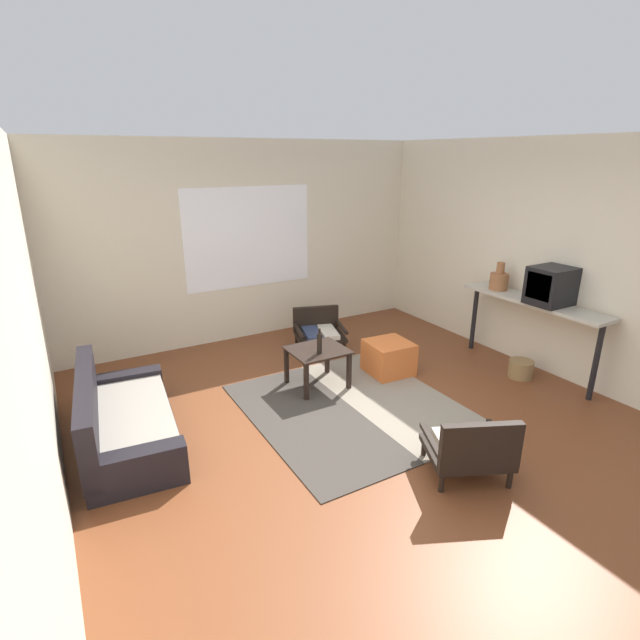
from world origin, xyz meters
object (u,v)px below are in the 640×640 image
at_px(glass_bottle, 319,343).
at_px(wicker_basket, 521,369).
at_px(coffee_table, 317,357).
at_px(ottoman_orange, 389,358).
at_px(couch, 122,422).
at_px(clay_vase, 499,280).
at_px(armchair_striped_foreground, 471,448).
at_px(crt_television, 551,286).
at_px(armchair_by_window, 319,329).
at_px(console_shelf, 532,308).

distance_m(glass_bottle, wicker_basket, 2.44).
xyz_separation_m(coffee_table, glass_bottle, (-0.03, -0.10, 0.21)).
bearing_deg(glass_bottle, ottoman_orange, -1.29).
height_order(ottoman_orange, glass_bottle, glass_bottle).
bearing_deg(coffee_table, couch, -177.12).
height_order(coffee_table, clay_vase, clay_vase).
distance_m(coffee_table, armchair_striped_foreground, 2.06).
relative_size(coffee_table, crt_television, 1.38).
relative_size(armchair_by_window, ottoman_orange, 1.58).
xyz_separation_m(armchair_striped_foreground, ottoman_orange, (0.65, 1.92, -0.07)).
xyz_separation_m(console_shelf, wicker_basket, (-0.18, -0.10, -0.69)).
relative_size(armchair_by_window, glass_bottle, 2.75).
bearing_deg(wicker_basket, ottoman_orange, 145.88).
bearing_deg(armchair_by_window, ottoman_orange, -74.97).
bearing_deg(ottoman_orange, wicker_basket, -34.12).
xyz_separation_m(armchair_by_window, clay_vase, (1.78, -1.40, 0.77)).
bearing_deg(crt_television, armchair_striped_foreground, -155.78).
distance_m(armchair_striped_foreground, crt_television, 2.47).
distance_m(couch, ottoman_orange, 3.01).
height_order(crt_television, wicker_basket, crt_television).
bearing_deg(armchair_by_window, crt_television, -50.00).
xyz_separation_m(armchair_by_window, wicker_basket, (1.59, -2.02, -0.15)).
distance_m(coffee_table, armchair_by_window, 1.19).
xyz_separation_m(couch, armchair_by_window, (2.70, 1.13, 0.04)).
height_order(armchair_by_window, crt_television, crt_television).
bearing_deg(ottoman_orange, couch, 179.65).
bearing_deg(glass_bottle, couch, -179.92).
relative_size(coffee_table, armchair_by_window, 0.80).
bearing_deg(clay_vase, armchair_by_window, 141.67).
height_order(armchair_striped_foreground, wicker_basket, armchair_striped_foreground).
height_order(couch, ottoman_orange, couch).
height_order(coffee_table, armchair_striped_foreground, armchair_striped_foreground).
distance_m(coffee_table, console_shelf, 2.58).
height_order(glass_bottle, wicker_basket, glass_bottle).
distance_m(console_shelf, crt_television, 0.37).
distance_m(couch, wicker_basket, 4.38).
relative_size(armchair_striped_foreground, console_shelf, 0.45).
height_order(clay_vase, wicker_basket, clay_vase).
distance_m(couch, armchair_by_window, 2.93).
distance_m(couch, coffee_table, 2.10).
distance_m(couch, armchair_striped_foreground, 3.05).
relative_size(couch, console_shelf, 0.99).
bearing_deg(couch, armchair_by_window, 22.76).
relative_size(ottoman_orange, console_shelf, 0.27).
bearing_deg(console_shelf, armchair_by_window, 132.80).
bearing_deg(coffee_table, armchair_by_window, 59.63).
bearing_deg(couch, glass_bottle, 0.08).
height_order(couch, armchair_by_window, couch).
relative_size(armchair_by_window, clay_vase, 2.27).
bearing_deg(armchair_striped_foreground, armchair_by_window, 83.57).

